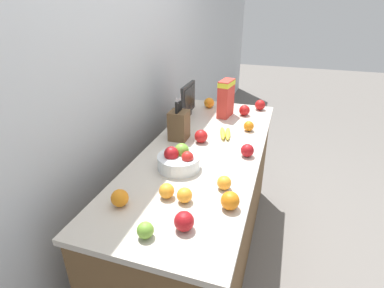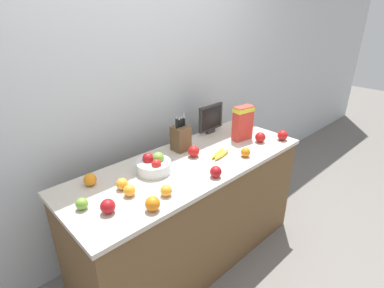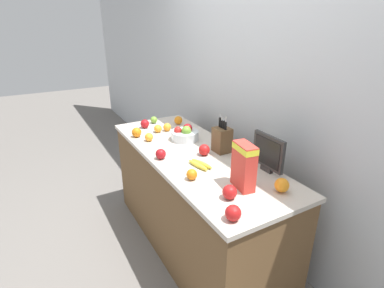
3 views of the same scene
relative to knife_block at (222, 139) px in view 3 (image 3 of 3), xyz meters
name	(u,v)px [view 3 (image 3 of 3)]	position (x,y,z in m)	size (l,w,h in m)	color
ground_plane	(193,243)	(-0.09, -0.20, -0.96)	(14.00, 14.00, 0.00)	slate
wall_back	(255,87)	(-0.09, 0.36, 0.34)	(9.00, 0.06, 2.60)	silver
counter	(194,201)	(-0.09, -0.20, -0.53)	(1.83, 0.69, 0.86)	brown
knife_block	(222,139)	(0.00, 0.00, 0.00)	(0.12, 0.11, 0.29)	brown
small_monitor	(268,153)	(0.41, 0.08, 0.04)	(0.26, 0.03, 0.25)	#2D2D2D
cereal_box	(244,164)	(0.50, -0.20, 0.06)	(0.17, 0.11, 0.28)	red
fruit_bowl	(185,134)	(-0.35, -0.13, -0.05)	(0.23, 0.23, 0.13)	silver
banana_bunch	(200,164)	(0.14, -0.28, -0.08)	(0.20, 0.11, 0.03)	yellow
apple_leftmost	(161,154)	(-0.11, -0.46, -0.06)	(0.08, 0.08, 0.08)	#A31419
apple_rear	(233,213)	(0.73, -0.43, -0.06)	(0.08, 0.08, 0.08)	red
apple_middle	(154,120)	(-0.88, -0.19, -0.06)	(0.07, 0.07, 0.07)	#6B9E33
apple_rightmost	(145,124)	(-0.79, -0.31, -0.06)	(0.08, 0.08, 0.08)	#A31419
apple_near_bananas	(204,150)	(-0.01, -0.15, -0.06)	(0.08, 0.08, 0.08)	red
apple_front	(230,192)	(0.56, -0.33, -0.06)	(0.08, 0.08, 0.08)	red
orange_near_bowl	(282,185)	(0.65, -0.03, -0.06)	(0.08, 0.08, 0.08)	orange
orange_by_cereal	(167,127)	(-0.62, -0.17, -0.06)	(0.07, 0.07, 0.07)	orange
orange_mid_left	(158,129)	(-0.62, -0.26, -0.06)	(0.07, 0.07, 0.07)	orange
orange_mid_right	(192,174)	(0.27, -0.41, -0.06)	(0.07, 0.07, 0.07)	orange
orange_front_center	(149,137)	(-0.47, -0.40, -0.06)	(0.07, 0.07, 0.07)	orange
orange_front_left	(137,132)	(-0.61, -0.46, -0.06)	(0.08, 0.08, 0.08)	orange
orange_back_center	(178,120)	(-0.73, 0.01, -0.06)	(0.08, 0.08, 0.08)	orange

